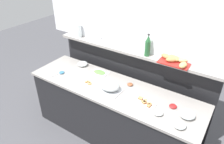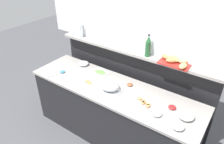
{
  "view_description": "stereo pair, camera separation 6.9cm",
  "coord_description": "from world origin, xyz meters",
  "px_view_note": "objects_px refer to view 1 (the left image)",
  "views": [
    {
      "loc": [
        1.34,
        -2.03,
        2.62
      ],
      "look_at": [
        -0.07,
        0.1,
        1.1
      ],
      "focal_mm": 34.08,
      "sensor_mm": 36.0,
      "label": 1
    },
    {
      "loc": [
        1.39,
        -1.99,
        2.62
      ],
      "look_at": [
        -0.07,
        0.1,
        1.1
      ],
      "focal_mm": 34.08,
      "sensor_mm": 36.0,
      "label": 2
    }
  ],
  "objects_px": {
    "condiment_bowl_dark": "(62,72)",
    "bread_basket": "(175,60)",
    "salt_shaker": "(101,40)",
    "water_carafe": "(79,31)",
    "glass_bowl_medium": "(187,114)",
    "sandwich_platter_front": "(85,83)",
    "pepper_shaker": "(104,41)",
    "cold_cuts_platter": "(99,73)",
    "napkin_stack": "(49,74)",
    "condiment_bowl_teal": "(130,84)",
    "glass_bowl_large": "(158,113)",
    "serving_cloche": "(110,86)",
    "condiment_bowl_red": "(173,106)",
    "wine_bottle_green": "(148,46)",
    "sandwich_platter_side": "(143,103)",
    "glass_bowl_extra": "(180,125)",
    "glass_bowl_small": "(83,64)"
  },
  "relations": [
    {
      "from": "glass_bowl_medium",
      "to": "napkin_stack",
      "type": "bearing_deg",
      "value": -173.34
    },
    {
      "from": "cold_cuts_platter",
      "to": "salt_shaker",
      "type": "bearing_deg",
      "value": 118.05
    },
    {
      "from": "condiment_bowl_dark",
      "to": "bread_basket",
      "type": "distance_m",
      "value": 1.69
    },
    {
      "from": "glass_bowl_large",
      "to": "glass_bowl_small",
      "type": "relative_size",
      "value": 0.71
    },
    {
      "from": "serving_cloche",
      "to": "glass_bowl_extra",
      "type": "xyz_separation_m",
      "value": [
        1.02,
        -0.15,
        -0.05
      ]
    },
    {
      "from": "glass_bowl_medium",
      "to": "pepper_shaker",
      "type": "distance_m",
      "value": 1.64
    },
    {
      "from": "glass_bowl_medium",
      "to": "salt_shaker",
      "type": "distance_m",
      "value": 1.68
    },
    {
      "from": "glass_bowl_large",
      "to": "serving_cloche",
      "type": "bearing_deg",
      "value": 173.5
    },
    {
      "from": "wine_bottle_green",
      "to": "pepper_shaker",
      "type": "bearing_deg",
      "value": 179.3
    },
    {
      "from": "serving_cloche",
      "to": "water_carafe",
      "type": "bearing_deg",
      "value": 150.89
    },
    {
      "from": "condiment_bowl_teal",
      "to": "bread_basket",
      "type": "relative_size",
      "value": 0.19
    },
    {
      "from": "napkin_stack",
      "to": "condiment_bowl_teal",
      "type": "bearing_deg",
      "value": 20.5
    },
    {
      "from": "cold_cuts_platter",
      "to": "glass_bowl_extra",
      "type": "xyz_separation_m",
      "value": [
        1.4,
        -0.43,
        0.02
      ]
    },
    {
      "from": "pepper_shaker",
      "to": "serving_cloche",
      "type": "bearing_deg",
      "value": -48.81
    },
    {
      "from": "napkin_stack",
      "to": "serving_cloche",
      "type": "bearing_deg",
      "value": 10.16
    },
    {
      "from": "glass_bowl_medium",
      "to": "condiment_bowl_dark",
      "type": "xyz_separation_m",
      "value": [
        -1.91,
        -0.1,
        -0.02
      ]
    },
    {
      "from": "glass_bowl_large",
      "to": "glass_bowl_medium",
      "type": "distance_m",
      "value": 0.33
    },
    {
      "from": "sandwich_platter_front",
      "to": "pepper_shaker",
      "type": "height_order",
      "value": "pepper_shaker"
    },
    {
      "from": "glass_bowl_extra",
      "to": "bread_basket",
      "type": "bearing_deg",
      "value": 116.97
    },
    {
      "from": "pepper_shaker",
      "to": "water_carafe",
      "type": "distance_m",
      "value": 0.51
    },
    {
      "from": "glass_bowl_medium",
      "to": "water_carafe",
      "type": "distance_m",
      "value": 2.12
    },
    {
      "from": "water_carafe",
      "to": "glass_bowl_extra",
      "type": "bearing_deg",
      "value": -19.08
    },
    {
      "from": "cold_cuts_platter",
      "to": "bread_basket",
      "type": "distance_m",
      "value": 1.15
    },
    {
      "from": "glass_bowl_large",
      "to": "salt_shaker",
      "type": "bearing_deg",
      "value": 153.51
    },
    {
      "from": "sandwich_platter_front",
      "to": "glass_bowl_large",
      "type": "bearing_deg",
      "value": -1.52
    },
    {
      "from": "condiment_bowl_dark",
      "to": "serving_cloche",
      "type": "bearing_deg",
      "value": 2.39
    },
    {
      "from": "glass_bowl_extra",
      "to": "condiment_bowl_red",
      "type": "relative_size",
      "value": 1.53
    },
    {
      "from": "sandwich_platter_side",
      "to": "water_carafe",
      "type": "distance_m",
      "value": 1.66
    },
    {
      "from": "cold_cuts_platter",
      "to": "serving_cloche",
      "type": "height_order",
      "value": "serving_cloche"
    },
    {
      "from": "glass_bowl_medium",
      "to": "bread_basket",
      "type": "bearing_deg",
      "value": 127.14
    },
    {
      "from": "condiment_bowl_red",
      "to": "salt_shaker",
      "type": "xyz_separation_m",
      "value": [
        -1.37,
        0.41,
        0.41
      ]
    },
    {
      "from": "serving_cloche",
      "to": "glass_bowl_large",
      "type": "relative_size",
      "value": 2.87
    },
    {
      "from": "bread_basket",
      "to": "water_carafe",
      "type": "height_order",
      "value": "water_carafe"
    },
    {
      "from": "condiment_bowl_dark",
      "to": "bread_basket",
      "type": "xyz_separation_m",
      "value": [
        1.53,
        0.59,
        0.4
      ]
    },
    {
      "from": "condiment_bowl_teal",
      "to": "glass_bowl_medium",
      "type": "bearing_deg",
      "value": -13.06
    },
    {
      "from": "glass_bowl_large",
      "to": "condiment_bowl_teal",
      "type": "relative_size",
      "value": 1.45
    },
    {
      "from": "glass_bowl_extra",
      "to": "water_carafe",
      "type": "relative_size",
      "value": 0.64
    },
    {
      "from": "salt_shaker",
      "to": "pepper_shaker",
      "type": "relative_size",
      "value": 1.0
    },
    {
      "from": "cold_cuts_platter",
      "to": "salt_shaker",
      "type": "relative_size",
      "value": 3.02
    },
    {
      "from": "serving_cloche",
      "to": "bread_basket",
      "type": "distance_m",
      "value": 0.93
    },
    {
      "from": "glass_bowl_small",
      "to": "sandwich_platter_front",
      "type": "bearing_deg",
      "value": -46.08
    },
    {
      "from": "cold_cuts_platter",
      "to": "bread_basket",
      "type": "bearing_deg",
      "value": 14.35
    },
    {
      "from": "sandwich_platter_side",
      "to": "cold_cuts_platter",
      "type": "height_order",
      "value": "sandwich_platter_side"
    },
    {
      "from": "sandwich_platter_side",
      "to": "salt_shaker",
      "type": "xyz_separation_m",
      "value": [
        -1.03,
        0.55,
        0.41
      ]
    },
    {
      "from": "cold_cuts_platter",
      "to": "glass_bowl_small",
      "type": "bearing_deg",
      "value": 173.98
    },
    {
      "from": "glass_bowl_medium",
      "to": "wine_bottle_green",
      "type": "relative_size",
      "value": 0.58
    },
    {
      "from": "glass_bowl_medium",
      "to": "condiment_bowl_dark",
      "type": "bearing_deg",
      "value": -177.14
    },
    {
      "from": "sandwich_platter_front",
      "to": "napkin_stack",
      "type": "relative_size",
      "value": 2.09
    },
    {
      "from": "pepper_shaker",
      "to": "water_carafe",
      "type": "height_order",
      "value": "water_carafe"
    },
    {
      "from": "salt_shaker",
      "to": "water_carafe",
      "type": "distance_m",
      "value": 0.46
    }
  ]
}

